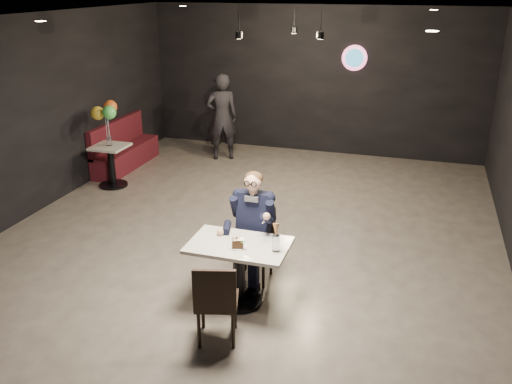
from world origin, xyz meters
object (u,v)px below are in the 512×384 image
(sundae_glass, at_px, (276,243))
(booth_bench, at_px, (125,144))
(chair_far, at_px, (254,245))
(seated_man, at_px, (254,226))
(passerby, at_px, (222,117))
(balloon_vase, at_px, (109,142))
(chair_near, at_px, (217,299))
(side_table, at_px, (112,167))
(main_table, at_px, (239,273))

(sundae_glass, xyz_separation_m, booth_bench, (-4.11, 3.94, -0.38))
(chair_far, distance_m, seated_man, 0.26)
(chair_far, relative_size, passerby, 0.53)
(passerby, bearing_deg, chair_far, 89.15)
(booth_bench, bearing_deg, balloon_vase, -73.30)
(chair_near, relative_size, balloon_vase, 6.51)
(seated_man, distance_m, sundae_glass, 0.75)
(chair_near, xyz_separation_m, side_table, (-3.38, 3.58, -0.10))
(passerby, bearing_deg, balloon_vase, 31.99)
(chair_far, relative_size, sundae_glass, 5.03)
(main_table, bearing_deg, chair_far, 90.00)
(main_table, relative_size, passerby, 0.63)
(seated_man, distance_m, balloon_vase, 4.11)
(chair_near, relative_size, passerby, 0.53)
(main_table, distance_m, chair_near, 0.70)
(sundae_glass, height_order, balloon_vase, sundae_glass)
(main_table, bearing_deg, balloon_vase, 139.45)
(main_table, height_order, booth_bench, booth_bench)
(sundae_glass, height_order, passerby, passerby)
(chair_near, distance_m, booth_bench, 5.88)
(booth_bench, bearing_deg, sundae_glass, -43.77)
(seated_man, bearing_deg, chair_near, -90.00)
(main_table, bearing_deg, booth_bench, 133.39)
(side_table, bearing_deg, chair_near, -46.67)
(seated_man, bearing_deg, balloon_vase, 145.28)
(main_table, distance_m, booth_bench, 5.36)
(main_table, xyz_separation_m, passerby, (-2.07, 4.98, 0.50))
(main_table, distance_m, chair_far, 0.56)
(chair_near, bearing_deg, booth_bench, 112.69)
(side_table, bearing_deg, passerby, 57.90)
(side_table, distance_m, balloon_vase, 0.46)
(sundae_glass, relative_size, passerby, 0.10)
(chair_far, height_order, balloon_vase, chair_far)
(chair_far, height_order, booth_bench, booth_bench)
(chair_near, height_order, side_table, chair_near)
(booth_bench, relative_size, side_table, 2.58)
(passerby, bearing_deg, side_table, 31.99)
(chair_far, xyz_separation_m, passerby, (-2.07, 4.43, 0.41))
(chair_near, bearing_deg, side_table, 117.26)
(chair_far, xyz_separation_m, seated_man, (0.00, 0.00, 0.26))
(chair_far, distance_m, sundae_glass, 0.83)
(chair_far, bearing_deg, passerby, 115.06)
(sundae_glass, xyz_separation_m, passerby, (-2.50, 5.02, 0.03))
(chair_far, distance_m, side_table, 4.11)
(chair_far, bearing_deg, balloon_vase, 145.28)
(seated_man, xyz_separation_m, passerby, (-2.07, 4.43, 0.15))
(main_table, relative_size, balloon_vase, 7.78)
(seated_man, xyz_separation_m, sundae_glass, (0.43, -0.60, 0.12))
(sundae_glass, distance_m, passerby, 5.61)
(main_table, height_order, chair_far, chair_far)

